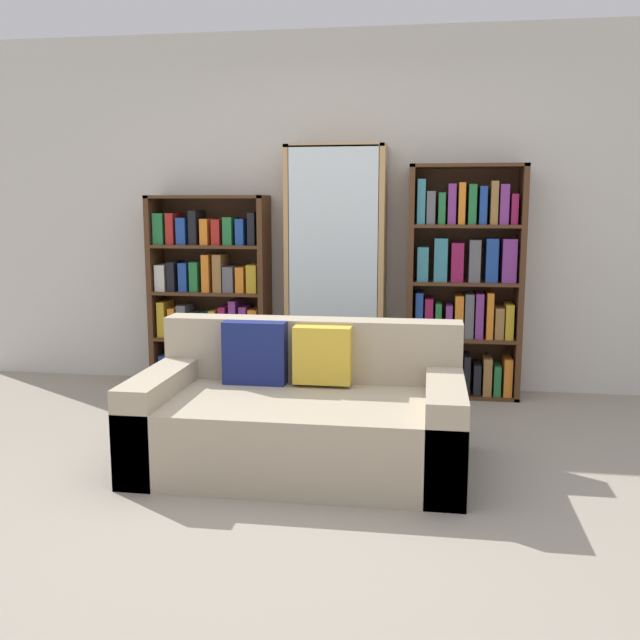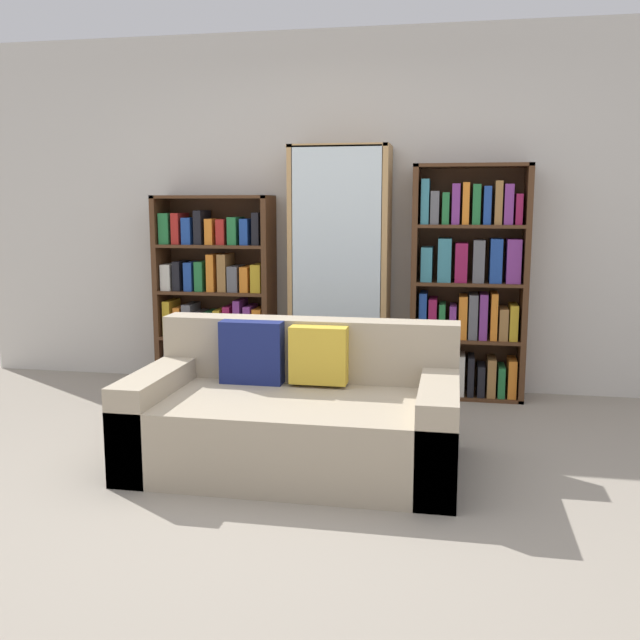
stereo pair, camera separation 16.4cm
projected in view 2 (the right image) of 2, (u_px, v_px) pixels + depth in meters
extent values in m
plane|color=gray|center=(273.00, 495.00, 3.51)|extent=(16.00, 16.00, 0.00)
cube|color=beige|center=(345.00, 213.00, 5.47)|extent=(6.05, 0.06, 2.70)
cube|color=tan|center=(295.00, 431.00, 3.86)|extent=(1.73, 0.97, 0.40)
cube|color=tan|center=(309.00, 349.00, 4.18)|extent=(1.73, 0.20, 0.36)
cube|color=tan|center=(162.00, 413.00, 3.99)|extent=(0.20, 0.97, 0.52)
cube|color=tan|center=(438.00, 429.00, 3.71)|extent=(0.20, 0.97, 0.52)
cube|color=navy|center=(252.00, 352.00, 4.08)|extent=(0.36, 0.12, 0.36)
cube|color=gold|center=(319.00, 355.00, 4.01)|extent=(0.32, 0.12, 0.32)
cube|color=#4C2D19|center=(163.00, 290.00, 5.63)|extent=(0.04, 0.32, 1.48)
cube|color=#4C2D19|center=(269.00, 293.00, 5.47)|extent=(0.04, 0.32, 1.48)
cube|color=#4C2D19|center=(213.00, 197.00, 5.43)|extent=(0.91, 0.32, 0.02)
cube|color=#4C2D19|center=(218.00, 382.00, 5.67)|extent=(0.91, 0.32, 0.02)
cube|color=#4C2D19|center=(222.00, 289.00, 5.70)|extent=(0.91, 0.01, 1.48)
cube|color=#4C2D19|center=(216.00, 337.00, 5.61)|extent=(0.83, 0.32, 0.02)
cube|color=#4C2D19|center=(215.00, 292.00, 5.55)|extent=(0.83, 0.32, 0.02)
cube|color=#4C2D19|center=(214.00, 246.00, 5.49)|extent=(0.83, 0.32, 0.02)
cube|color=#1E4293|center=(173.00, 366.00, 5.71)|extent=(0.05, 0.24, 0.22)
cube|color=#8E1947|center=(183.00, 363.00, 5.69)|extent=(0.07, 0.24, 0.27)
cube|color=#AD231E|center=(192.00, 364.00, 5.67)|extent=(0.06, 0.24, 0.26)
cube|color=orange|center=(203.00, 364.00, 5.66)|extent=(0.07, 0.24, 0.27)
cube|color=beige|center=(212.00, 366.00, 5.64)|extent=(0.06, 0.24, 0.25)
cube|color=orange|center=(222.00, 364.00, 5.62)|extent=(0.07, 0.24, 0.29)
cube|color=#1E4293|center=(232.00, 364.00, 5.61)|extent=(0.06, 0.24, 0.29)
cube|color=black|center=(241.00, 369.00, 5.60)|extent=(0.05, 0.24, 0.22)
cube|color=#5B5B60|center=(251.00, 366.00, 5.58)|extent=(0.06, 0.24, 0.28)
cube|color=teal|center=(261.00, 368.00, 5.57)|extent=(0.05, 0.24, 0.25)
cube|color=gold|center=(172.00, 317.00, 5.64)|extent=(0.06, 0.24, 0.27)
cube|color=orange|center=(182.00, 320.00, 5.63)|extent=(0.05, 0.24, 0.23)
cube|color=#5B5B60|center=(191.00, 319.00, 5.61)|extent=(0.07, 0.24, 0.25)
cube|color=#5B5B60|center=(201.00, 323.00, 5.60)|extent=(0.06, 0.24, 0.19)
cube|color=#237038|center=(211.00, 323.00, 5.59)|extent=(0.06, 0.24, 0.20)
cube|color=gold|center=(221.00, 322.00, 5.57)|extent=(0.05, 0.24, 0.21)
cube|color=#8E1947|center=(231.00, 321.00, 5.55)|extent=(0.05, 0.24, 0.24)
cube|color=#7A3384|center=(241.00, 318.00, 5.53)|extent=(0.05, 0.24, 0.29)
cube|color=#7A3384|center=(251.00, 321.00, 5.52)|extent=(0.06, 0.24, 0.25)
cube|color=orange|center=(260.00, 323.00, 5.51)|extent=(0.07, 0.24, 0.23)
cube|color=beige|center=(171.00, 277.00, 5.59)|extent=(0.08, 0.24, 0.20)
cube|color=black|center=(181.00, 275.00, 5.57)|extent=(0.06, 0.24, 0.23)
cube|color=#1E4293|center=(193.00, 276.00, 5.55)|extent=(0.06, 0.24, 0.22)
cube|color=#237038|center=(203.00, 276.00, 5.54)|extent=(0.06, 0.24, 0.23)
cube|color=orange|center=(215.00, 272.00, 5.52)|extent=(0.06, 0.24, 0.28)
cube|color=olive|center=(226.00, 272.00, 5.50)|extent=(0.07, 0.24, 0.29)
cube|color=#5B5B60|center=(236.00, 278.00, 5.49)|extent=(0.08, 0.24, 0.19)
cube|color=orange|center=(248.00, 279.00, 5.47)|extent=(0.06, 0.24, 0.19)
cube|color=gold|center=(259.00, 278.00, 5.46)|extent=(0.08, 0.24, 0.21)
cube|color=#237038|center=(169.00, 228.00, 5.53)|extent=(0.08, 0.24, 0.24)
cube|color=#AD231E|center=(180.00, 228.00, 5.51)|extent=(0.06, 0.24, 0.24)
cube|color=#1E4293|center=(191.00, 231.00, 5.50)|extent=(0.07, 0.24, 0.20)
cube|color=black|center=(202.00, 227.00, 5.48)|extent=(0.06, 0.24, 0.26)
cube|color=orange|center=(213.00, 231.00, 5.47)|extent=(0.06, 0.24, 0.19)
cube|color=#AD231E|center=(225.00, 232.00, 5.45)|extent=(0.06, 0.24, 0.19)
cube|color=#237038|center=(236.00, 231.00, 5.43)|extent=(0.07, 0.24, 0.21)
cube|color=#1E4293|center=(248.00, 232.00, 5.41)|extent=(0.06, 0.24, 0.20)
cube|color=black|center=(259.00, 229.00, 5.39)|extent=(0.05, 0.24, 0.24)
cube|color=tan|center=(295.00, 270.00, 5.38)|extent=(0.04, 0.36, 1.84)
cube|color=tan|center=(386.00, 272.00, 5.26)|extent=(0.04, 0.36, 1.84)
cube|color=tan|center=(341.00, 147.00, 5.17)|extent=(0.73, 0.36, 0.02)
cube|color=tan|center=(340.00, 389.00, 5.47)|extent=(0.73, 0.36, 0.02)
cube|color=tan|center=(344.00, 269.00, 5.49)|extent=(0.73, 0.01, 1.84)
cube|color=silver|center=(336.00, 273.00, 5.15)|extent=(0.65, 0.01, 1.81)
cube|color=tan|center=(340.00, 349.00, 5.42)|extent=(0.65, 0.32, 0.02)
cube|color=tan|center=(340.00, 311.00, 5.37)|extent=(0.65, 0.32, 0.02)
cube|color=tan|center=(340.00, 271.00, 5.32)|extent=(0.65, 0.32, 0.02)
cube|color=tan|center=(340.00, 231.00, 5.27)|extent=(0.65, 0.32, 0.02)
cube|color=tan|center=(341.00, 190.00, 5.22)|extent=(0.65, 0.32, 0.02)
cylinder|color=silver|center=(308.00, 381.00, 5.50)|extent=(0.01, 0.01, 0.09)
cone|color=silver|center=(308.00, 368.00, 5.48)|extent=(0.09, 0.09, 0.11)
cylinder|color=silver|center=(324.00, 381.00, 5.48)|extent=(0.01, 0.01, 0.09)
cone|color=silver|center=(324.00, 368.00, 5.46)|extent=(0.09, 0.09, 0.11)
cylinder|color=silver|center=(340.00, 381.00, 5.48)|extent=(0.01, 0.01, 0.09)
cone|color=silver|center=(340.00, 369.00, 5.46)|extent=(0.09, 0.09, 0.11)
cylinder|color=silver|center=(355.00, 383.00, 5.42)|extent=(0.01, 0.01, 0.09)
cone|color=silver|center=(355.00, 370.00, 5.41)|extent=(0.09, 0.09, 0.11)
cylinder|color=silver|center=(371.00, 383.00, 5.41)|extent=(0.01, 0.01, 0.09)
cone|color=silver|center=(371.00, 371.00, 5.39)|extent=(0.09, 0.09, 0.11)
cylinder|color=silver|center=(311.00, 341.00, 5.46)|extent=(0.01, 0.01, 0.09)
cone|color=silver|center=(311.00, 328.00, 5.44)|extent=(0.09, 0.09, 0.11)
cylinder|color=silver|center=(330.00, 341.00, 5.44)|extent=(0.01, 0.01, 0.09)
cone|color=silver|center=(330.00, 329.00, 5.42)|extent=(0.09, 0.09, 0.11)
cylinder|color=silver|center=(350.00, 342.00, 5.40)|extent=(0.01, 0.01, 0.09)
cone|color=silver|center=(350.00, 330.00, 5.39)|extent=(0.09, 0.09, 0.11)
cylinder|color=silver|center=(370.00, 343.00, 5.37)|extent=(0.01, 0.01, 0.09)
cone|color=silver|center=(370.00, 330.00, 5.35)|extent=(0.09, 0.09, 0.11)
cylinder|color=silver|center=(307.00, 304.00, 5.40)|extent=(0.01, 0.01, 0.07)
cone|color=silver|center=(307.00, 294.00, 5.39)|extent=(0.07, 0.07, 0.08)
cylinder|color=silver|center=(320.00, 304.00, 5.40)|extent=(0.01, 0.01, 0.07)
cone|color=silver|center=(320.00, 294.00, 5.38)|extent=(0.07, 0.07, 0.08)
cylinder|color=silver|center=(333.00, 304.00, 5.37)|extent=(0.01, 0.01, 0.07)
cone|color=silver|center=(333.00, 294.00, 5.36)|extent=(0.07, 0.07, 0.08)
cylinder|color=silver|center=(347.00, 305.00, 5.35)|extent=(0.01, 0.01, 0.07)
cone|color=silver|center=(347.00, 295.00, 5.34)|extent=(0.07, 0.07, 0.08)
cylinder|color=silver|center=(360.00, 305.00, 5.34)|extent=(0.01, 0.01, 0.07)
cone|color=silver|center=(360.00, 295.00, 5.33)|extent=(0.07, 0.07, 0.08)
cylinder|color=silver|center=(373.00, 306.00, 5.31)|extent=(0.01, 0.01, 0.07)
cone|color=silver|center=(374.00, 295.00, 5.29)|extent=(0.07, 0.07, 0.08)
cylinder|color=silver|center=(314.00, 264.00, 5.36)|extent=(0.01, 0.01, 0.07)
cone|color=silver|center=(314.00, 253.00, 5.35)|extent=(0.09, 0.09, 0.09)
cylinder|color=silver|center=(341.00, 264.00, 5.33)|extent=(0.01, 0.01, 0.07)
cone|color=silver|center=(341.00, 253.00, 5.31)|extent=(0.09, 0.09, 0.09)
cylinder|color=silver|center=(367.00, 265.00, 5.28)|extent=(0.01, 0.01, 0.07)
cone|color=silver|center=(367.00, 254.00, 5.27)|extent=(0.09, 0.09, 0.09)
cylinder|color=silver|center=(314.00, 224.00, 5.31)|extent=(0.01, 0.01, 0.07)
cone|color=silver|center=(314.00, 213.00, 5.30)|extent=(0.09, 0.09, 0.09)
cylinder|color=silver|center=(340.00, 224.00, 5.25)|extent=(0.01, 0.01, 0.07)
cone|color=silver|center=(340.00, 213.00, 5.24)|extent=(0.09, 0.09, 0.09)
cylinder|color=silver|center=(368.00, 224.00, 5.24)|extent=(0.01, 0.01, 0.07)
cone|color=silver|center=(368.00, 213.00, 5.23)|extent=(0.09, 0.09, 0.09)
cylinder|color=silver|center=(308.00, 183.00, 5.26)|extent=(0.01, 0.01, 0.08)
cone|color=silver|center=(308.00, 172.00, 5.24)|extent=(0.09, 0.09, 0.09)
cylinder|color=silver|center=(325.00, 183.00, 5.26)|extent=(0.01, 0.01, 0.08)
cone|color=silver|center=(325.00, 172.00, 5.24)|extent=(0.09, 0.09, 0.09)
cylinder|color=silver|center=(341.00, 183.00, 5.23)|extent=(0.01, 0.01, 0.08)
cone|color=silver|center=(341.00, 171.00, 5.21)|extent=(0.09, 0.09, 0.09)
cylinder|color=silver|center=(357.00, 183.00, 5.19)|extent=(0.01, 0.01, 0.08)
cone|color=silver|center=(357.00, 171.00, 5.17)|extent=(0.09, 0.09, 0.09)
cylinder|color=silver|center=(374.00, 183.00, 5.19)|extent=(0.01, 0.01, 0.08)
cone|color=silver|center=(374.00, 171.00, 5.17)|extent=(0.09, 0.09, 0.09)
cube|color=#4C2D19|center=(415.00, 282.00, 5.25)|extent=(0.04, 0.32, 1.70)
cube|color=#4C2D19|center=(524.00, 284.00, 5.10)|extent=(0.04, 0.32, 1.70)
cube|color=#4C2D19|center=(473.00, 166.00, 5.04)|extent=(0.82, 0.32, 0.02)
cube|color=#4C2D19|center=(465.00, 394.00, 5.31)|extent=(0.82, 0.32, 0.02)
cube|color=#4C2D19|center=(468.00, 281.00, 5.33)|extent=(0.82, 0.01, 1.70)
cube|color=#4C2D19|center=(467.00, 339.00, 5.24)|extent=(0.74, 0.32, 0.02)
cube|color=#4C2D19|center=(469.00, 283.00, 5.18)|extent=(0.74, 0.32, 0.02)
cube|color=#4C2D19|center=(471.00, 226.00, 5.11)|extent=(0.74, 0.32, 0.02)
cube|color=gold|center=(421.00, 370.00, 5.33)|extent=(0.05, 0.24, 0.32)
cube|color=olive|center=(431.00, 372.00, 5.32)|extent=(0.05, 0.24, 0.31)
cube|color=teal|center=(441.00, 377.00, 5.31)|extent=(0.05, 0.24, 0.23)
cube|color=orange|center=(451.00, 370.00, 5.29)|extent=(0.05, 0.24, 0.34)
cube|color=beige|center=(460.00, 374.00, 5.28)|extent=(0.06, 0.24, 0.30)
cube|color=black|center=(471.00, 375.00, 5.27)|extent=(0.04, 0.24, 0.29)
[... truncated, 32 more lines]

